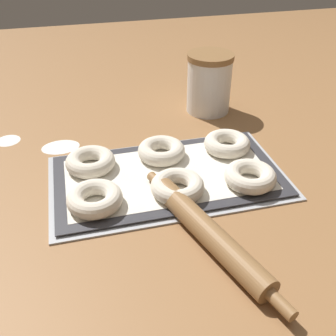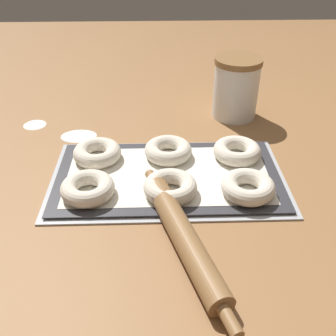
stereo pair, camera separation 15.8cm
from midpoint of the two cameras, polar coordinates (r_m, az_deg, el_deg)
ground_plane at (r=0.89m, az=-5.32°, el=-2.12°), size 2.80×2.80×0.00m
baking_tray at (r=0.89m, az=-5.05°, el=-1.62°), size 0.53×0.30×0.01m
baking_mat at (r=0.89m, az=-5.07°, el=-1.34°), size 0.51×0.28×0.00m
bagel_front_left at (r=0.82m, az=-16.11°, el=-4.66°), size 0.11×0.11×0.04m
bagel_front_center at (r=0.82m, az=-4.10°, el=-3.02°), size 0.11×0.11×0.04m
bagel_front_right at (r=0.85m, az=6.75°, el=-1.53°), size 0.11×0.11×0.04m
bagel_back_left at (r=0.93m, az=-16.02°, el=0.61°), size 0.11×0.11×0.04m
bagel_back_center at (r=0.94m, az=-5.77°, el=2.24°), size 0.11×0.11×0.04m
bagel_back_right at (r=0.96m, az=4.00°, el=3.29°), size 0.11×0.11×0.04m
flour_canister at (r=1.16m, az=2.06°, el=12.09°), size 0.13×0.13×0.17m
rolling_pin at (r=0.72m, az=-0.41°, el=-9.76°), size 0.15×0.40×0.05m
flour_patch_near at (r=1.06m, az=-19.51°, el=2.70°), size 0.10×0.07×0.00m
flour_patch_far at (r=1.15m, az=-25.99°, el=3.42°), size 0.06×0.06×0.00m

